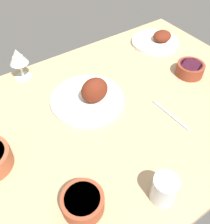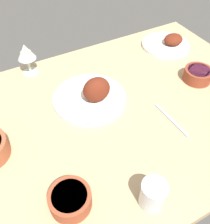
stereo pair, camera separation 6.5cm
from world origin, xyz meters
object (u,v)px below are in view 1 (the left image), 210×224
plate_center_main (90,96)px  water_tumbler (164,189)px  spoon_loose (170,115)px  bowl_onions (189,68)px  plate_near_viewer (157,40)px  bowl_potatoes (83,202)px  wine_glass (18,58)px

plate_center_main → water_tumbler: 44.73cm
water_tumbler → spoon_loose: 32.68cm
plate_center_main → bowl_onions: plate_center_main is taller
plate_near_viewer → bowl_onions: bearing=-101.6°
bowl_onions → bowl_potatoes: 73.07cm
plate_center_main → plate_near_viewer: 52.96cm
plate_center_main → plate_near_viewer: (50.11, 17.11, -1.18)cm
plate_near_viewer → wine_glass: size_ratio=1.67×
plate_near_viewer → water_tumbler: water_tumbler is taller
bowl_potatoes → wine_glass: wine_glass is taller
bowl_onions → spoon_loose: bearing=-150.1°
bowl_onions → bowl_potatoes: size_ratio=0.99×
plate_near_viewer → bowl_potatoes: size_ratio=1.98×
wine_glass → spoon_loose: wine_glass is taller
bowl_potatoes → spoon_loose: size_ratio=0.66×
bowl_onions → wine_glass: wine_glass is taller
water_tumbler → bowl_onions: bearing=36.2°
bowl_onions → wine_glass: (-60.81, 37.87, 7.08)cm
plate_near_viewer → wine_glass: (-66.18, 11.66, 8.18)cm
bowl_onions → water_tumbler: bearing=-143.8°
bowl_onions → spoon_loose: size_ratio=0.66×
plate_center_main → wine_glass: size_ratio=2.04×
plate_near_viewer → bowl_potatoes: 90.15cm
plate_center_main → spoon_loose: bearing=-48.4°
plate_near_viewer → water_tumbler: size_ratio=2.60×
spoon_loose → plate_center_main: bearing=40.1°
water_tumbler → plate_near_viewer: bearing=48.8°
bowl_potatoes → water_tumbler: 22.39cm
bowl_onions → water_tumbler: 60.10cm
plate_near_viewer → water_tumbler: bearing=-131.2°
water_tumbler → spoon_loose: water_tumbler is taller
bowl_onions → bowl_potatoes: bowl_potatoes is taller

